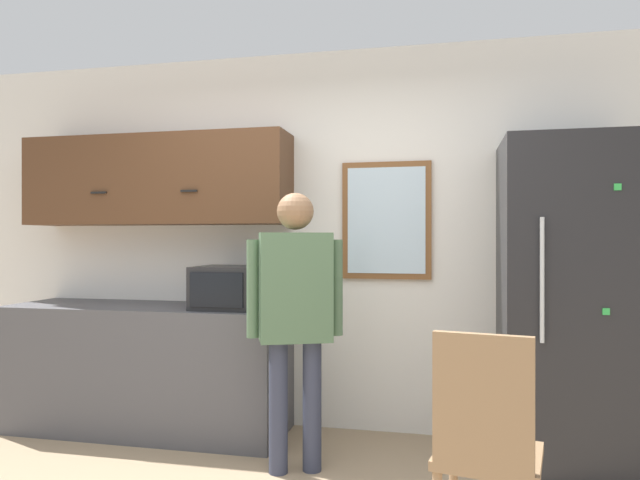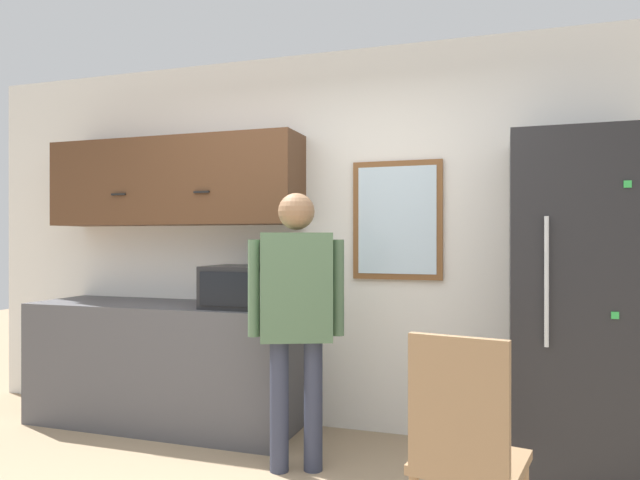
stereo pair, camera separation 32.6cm
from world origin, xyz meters
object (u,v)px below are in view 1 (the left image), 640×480
Objects in this scene: person at (295,303)px; chair at (486,441)px; microwave at (235,287)px; refrigerator at (571,302)px.

person is 1.38m from chair.
microwave is at bearing -27.89° from chair.
person is (0.54, -0.44, -0.04)m from microwave.
refrigerator is (1.58, 0.44, -0.01)m from person.
refrigerator is (2.12, 0.00, -0.05)m from microwave.
chair is (-0.57, -1.26, -0.44)m from refrigerator.
chair is (1.01, -0.82, -0.44)m from person.
chair is (1.55, -1.26, -0.49)m from microwave.
refrigerator reaches higher than chair.
refrigerator reaches higher than microwave.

